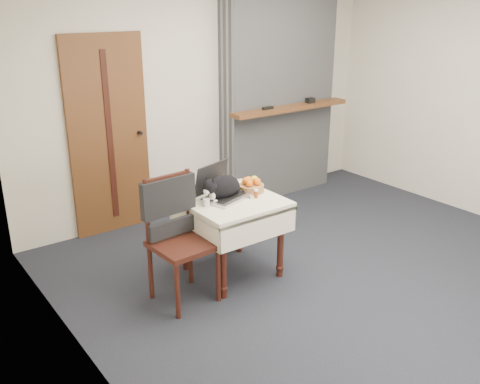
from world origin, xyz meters
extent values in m
plane|color=black|center=(0.00, 0.00, 0.00)|extent=(4.50, 4.50, 0.00)
cube|color=beige|center=(0.00, 2.00, 1.30)|extent=(4.50, 0.02, 2.60)
cube|color=beige|center=(-2.25, 0.00, 1.30)|extent=(0.02, 4.00, 2.60)
cube|color=brown|center=(-1.20, 1.98, 1.00)|extent=(0.82, 0.05, 2.00)
cube|color=black|center=(-1.20, 1.95, 1.00)|extent=(0.06, 0.01, 1.70)
cylinder|color=black|center=(-0.88, 1.93, 1.00)|extent=(0.04, 0.06, 0.04)
cube|color=gray|center=(0.90, 1.85, 1.30)|extent=(1.50, 0.30, 2.60)
cube|color=brown|center=(0.90, 1.61, 1.10)|extent=(1.62, 0.18, 0.05)
cube|color=black|center=(0.55, 1.61, 1.14)|extent=(0.14, 0.04, 0.03)
cube|color=black|center=(1.20, 1.61, 1.16)|extent=(0.10, 0.07, 0.06)
cylinder|color=black|center=(-1.07, 0.16, 0.32)|extent=(0.06, 0.06, 0.64)
sphere|color=black|center=(-1.07, 0.16, 0.08)|extent=(0.07, 0.07, 0.07)
cylinder|color=black|center=(-0.47, 0.16, 0.32)|extent=(0.06, 0.06, 0.64)
sphere|color=black|center=(-0.47, 0.16, 0.08)|extent=(0.07, 0.07, 0.07)
cylinder|color=black|center=(-1.07, 0.76, 0.32)|extent=(0.06, 0.06, 0.64)
sphere|color=black|center=(-1.07, 0.76, 0.08)|extent=(0.07, 0.07, 0.07)
cylinder|color=black|center=(-0.47, 0.76, 0.32)|extent=(0.06, 0.06, 0.64)
sphere|color=black|center=(-0.47, 0.76, 0.08)|extent=(0.07, 0.07, 0.07)
cube|color=beige|center=(-0.77, 0.46, 0.67)|extent=(0.78, 0.78, 0.06)
cube|color=beige|center=(-0.77, 0.08, 0.56)|extent=(0.78, 0.01, 0.22)
cube|color=beige|center=(-0.77, 0.85, 0.56)|extent=(0.78, 0.01, 0.22)
cube|color=beige|center=(-1.16, 0.46, 0.56)|extent=(0.01, 0.78, 0.22)
cube|color=beige|center=(-0.39, 0.46, 0.56)|extent=(0.01, 0.78, 0.22)
cube|color=#B7B7BC|center=(-0.81, 0.49, 0.71)|extent=(0.45, 0.38, 0.02)
cube|color=black|center=(-0.81, 0.49, 0.73)|extent=(0.37, 0.27, 0.00)
cube|color=black|center=(-0.85, 0.65, 0.86)|extent=(0.39, 0.18, 0.27)
cube|color=#98B5DF|center=(-0.85, 0.64, 0.86)|extent=(0.36, 0.16, 0.24)
ellipsoid|color=black|center=(-0.82, 0.52, 0.80)|extent=(0.36, 0.26, 0.21)
ellipsoid|color=black|center=(-0.73, 0.54, 0.78)|extent=(0.21, 0.22, 0.17)
sphere|color=black|center=(-0.98, 0.48, 0.85)|extent=(0.14, 0.14, 0.12)
ellipsoid|color=white|center=(-1.02, 0.47, 0.82)|extent=(0.06, 0.07, 0.06)
ellipsoid|color=white|center=(-0.95, 0.48, 0.76)|extent=(0.06, 0.08, 0.08)
cone|color=black|center=(-0.96, 0.45, 0.91)|extent=(0.05, 0.05, 0.05)
cone|color=black|center=(-0.98, 0.51, 0.91)|extent=(0.05, 0.05, 0.05)
cylinder|color=black|center=(-0.65, 0.50, 0.72)|extent=(0.18, 0.05, 0.04)
sphere|color=white|center=(-0.95, 0.45, 0.72)|extent=(0.04, 0.04, 0.04)
sphere|color=white|center=(-0.97, 0.52, 0.72)|extent=(0.04, 0.04, 0.04)
cylinder|color=silver|center=(-1.03, 0.45, 0.73)|extent=(0.06, 0.06, 0.07)
cylinder|color=#A03613|center=(-0.58, 0.36, 0.73)|extent=(0.03, 0.03, 0.06)
cylinder|color=white|center=(-0.58, 0.36, 0.77)|extent=(0.04, 0.04, 0.01)
cylinder|color=#A07840|center=(-0.52, 0.51, 0.73)|extent=(0.22, 0.22, 0.06)
sphere|color=#FF5215|center=(-0.57, 0.49, 0.79)|extent=(0.07, 0.07, 0.07)
sphere|color=#FF5215|center=(-0.49, 0.48, 0.79)|extent=(0.07, 0.07, 0.07)
sphere|color=#FF5215|center=(-0.52, 0.56, 0.79)|extent=(0.07, 0.07, 0.07)
sphere|color=yellow|center=(-0.47, 0.54, 0.79)|extent=(0.07, 0.07, 0.07)
sphere|color=#FF5215|center=(-0.56, 0.55, 0.79)|extent=(0.07, 0.07, 0.07)
cube|color=black|center=(-0.58, 0.52, 0.70)|extent=(0.10, 0.12, 0.01)
cube|color=black|center=(-1.34, 0.32, 0.48)|extent=(0.48, 0.48, 0.04)
cylinder|color=black|center=(-1.52, 0.12, 0.24)|extent=(0.04, 0.04, 0.48)
cylinder|color=black|center=(-1.13, 0.14, 0.24)|extent=(0.04, 0.04, 0.48)
cylinder|color=black|center=(-1.54, 0.51, 0.24)|extent=(0.04, 0.04, 0.48)
cylinder|color=black|center=(-1.16, 0.53, 0.24)|extent=(0.04, 0.04, 0.48)
cylinder|color=black|center=(-1.54, 0.51, 0.75)|extent=(0.04, 0.04, 0.54)
cylinder|color=black|center=(-1.16, 0.53, 0.75)|extent=(0.04, 0.04, 0.54)
cube|color=black|center=(-1.35, 0.52, 0.86)|extent=(0.39, 0.06, 0.30)
cube|color=black|center=(-1.35, 0.51, 0.84)|extent=(0.48, 0.09, 0.30)
camera|label=1|loc=(-3.22, -2.99, 2.31)|focal=40.00mm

